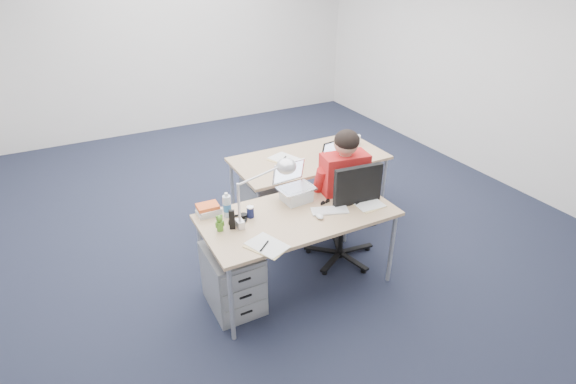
{
  "coord_description": "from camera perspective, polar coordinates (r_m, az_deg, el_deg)",
  "views": [
    {
      "loc": [
        -1.86,
        -3.79,
        2.66
      ],
      "look_at": [
        -0.31,
        -0.84,
        0.85
      ],
      "focal_mm": 28.0,
      "sensor_mm": 36.0,
      "label": 1
    }
  ],
  "objects": [
    {
      "name": "floor",
      "position": [
        4.99,
        -1.36,
        -3.71
      ],
      "size": [
        7.0,
        7.0,
        0.0
      ],
      "primitive_type": "plane",
      "color": "black",
      "rests_on": "ground"
    },
    {
      "name": "room",
      "position": [
        4.33,
        -1.62,
        15.86
      ],
      "size": [
        6.02,
        7.02,
        2.8
      ],
      "color": "silver",
      "rests_on": "ground"
    },
    {
      "name": "desk_near",
      "position": [
        3.74,
        1.25,
        -3.37
      ],
      "size": [
        1.6,
        0.8,
        0.73
      ],
      "color": "tan",
      "rests_on": "ground"
    },
    {
      "name": "desk_far",
      "position": [
        4.76,
        2.7,
        3.93
      ],
      "size": [
        1.6,
        0.8,
        0.73
      ],
      "color": "tan",
      "rests_on": "ground"
    },
    {
      "name": "office_chair",
      "position": [
        4.28,
        7.0,
        -5.11
      ],
      "size": [
        0.74,
        0.74,
        1.07
      ],
      "rotation": [
        0.0,
        0.0,
        -0.11
      ],
      "color": "black",
      "rests_on": "ground"
    },
    {
      "name": "seated_person",
      "position": [
        4.25,
        6.14,
        0.07
      ],
      "size": [
        0.46,
        0.76,
        1.3
      ],
      "rotation": [
        0.0,
        0.0,
        -0.16
      ],
      "color": "red",
      "rests_on": "ground"
    },
    {
      "name": "drawer_pedestal_near",
      "position": [
        3.78,
        -6.99,
        -10.81
      ],
      "size": [
        0.4,
        0.5,
        0.55
      ],
      "primitive_type": "cube",
      "color": "gray",
      "rests_on": "ground"
    },
    {
      "name": "drawer_pedestal_far",
      "position": [
        4.74,
        -2.68,
        -1.74
      ],
      "size": [
        0.4,
        0.5,
        0.55
      ],
      "primitive_type": "cube",
      "color": "gray",
      "rests_on": "ground"
    },
    {
      "name": "silver_laptop",
      "position": [
        3.83,
        1.06,
        1.03
      ],
      "size": [
        0.32,
        0.26,
        0.32
      ],
      "primitive_type": null,
      "rotation": [
        0.0,
        0.0,
        0.07
      ],
      "color": "silver",
      "rests_on": "desk_near"
    },
    {
      "name": "wireless_keyboard",
      "position": [
        3.76,
        5.31,
        -2.35
      ],
      "size": [
        0.33,
        0.22,
        0.02
      ],
      "primitive_type": "cube",
      "rotation": [
        0.0,
        0.0,
        -0.34
      ],
      "color": "white",
      "rests_on": "desk_near"
    },
    {
      "name": "computer_mouse",
      "position": [
        3.66,
        4.03,
        -3.09
      ],
      "size": [
        0.07,
        0.1,
        0.03
      ],
      "primitive_type": "ellipsoid",
      "rotation": [
        0.0,
        0.0,
        -0.14
      ],
      "color": "white",
      "rests_on": "desk_near"
    },
    {
      "name": "headphones",
      "position": [
        3.64,
        -6.39,
        -3.42
      ],
      "size": [
        0.24,
        0.22,
        0.03
      ],
      "primitive_type": null,
      "rotation": [
        0.0,
        0.0,
        0.43
      ],
      "color": "black",
      "rests_on": "desk_near"
    },
    {
      "name": "can_koozie",
      "position": [
        3.66,
        -4.8,
        -2.53
      ],
      "size": [
        0.08,
        0.08,
        0.1
      ],
      "primitive_type": "cylinder",
      "rotation": [
        0.0,
        0.0,
        -0.39
      ],
      "color": "#151B42",
      "rests_on": "desk_near"
    },
    {
      "name": "water_bottle",
      "position": [
        3.66,
        -7.76,
        -1.62
      ],
      "size": [
        0.08,
        0.08,
        0.22
      ],
      "primitive_type": "cylinder",
      "rotation": [
        0.0,
        0.0,
        -0.12
      ],
      "color": "silver",
      "rests_on": "desk_near"
    },
    {
      "name": "bear_figurine",
      "position": [
        3.51,
        -8.67,
        -3.88
      ],
      "size": [
        0.09,
        0.07,
        0.14
      ],
      "primitive_type": null,
      "rotation": [
        0.0,
        0.0,
        0.27
      ],
      "color": "#357C21",
      "rests_on": "desk_near"
    },
    {
      "name": "book_stack",
      "position": [
        3.75,
        -10.06,
        -2.19
      ],
      "size": [
        0.23,
        0.2,
        0.09
      ],
      "primitive_type": "cube",
      "rotation": [
        0.0,
        0.0,
        -0.37
      ],
      "color": "silver",
      "rests_on": "desk_near"
    },
    {
      "name": "cordless_phone",
      "position": [
        3.51,
        -7.12,
        -3.5
      ],
      "size": [
        0.05,
        0.04,
        0.17
      ],
      "primitive_type": "cube",
      "rotation": [
        0.0,
        0.0,
        -0.4
      ],
      "color": "black",
      "rests_on": "desk_near"
    },
    {
      "name": "papers_left",
      "position": [
        3.32,
        -2.73,
        -6.92
      ],
      "size": [
        0.3,
        0.35,
        0.01
      ],
      "primitive_type": "cube",
      "rotation": [
        0.0,
        0.0,
        0.41
      ],
      "color": "#D7BD7C",
      "rests_on": "desk_near"
    },
    {
      "name": "papers_right",
      "position": [
        3.94,
        9.6,
        -1.18
      ],
      "size": [
        0.24,
        0.34,
        0.01
      ],
      "primitive_type": "cube",
      "rotation": [
        0.0,
        0.0,
        -0.0
      ],
      "color": "#D7BD7C",
      "rests_on": "desk_near"
    },
    {
      "name": "sunglasses",
      "position": [
        3.87,
        4.74,
        -1.31
      ],
      "size": [
        0.11,
        0.07,
        0.02
      ],
      "primitive_type": null,
      "rotation": [
        0.0,
        0.0,
        0.22
      ],
      "color": "black",
      "rests_on": "desk_near"
    },
    {
      "name": "desk_lamp",
      "position": [
        3.48,
        -3.9,
        -0.21
      ],
      "size": [
        0.49,
        0.32,
        0.53
      ],
      "primitive_type": null,
      "rotation": [
        0.0,
        0.0,
        0.37
      ],
      "color": "silver",
      "rests_on": "desk_near"
    },
    {
      "name": "dark_laptop",
      "position": [
        4.58,
        6.82,
        5.0
      ],
      "size": [
        0.36,
        0.36,
        0.23
      ],
      "primitive_type": null,
      "rotation": [
        0.0,
        0.0,
        0.14
      ],
      "color": "black",
      "rests_on": "desk_far"
    },
    {
      "name": "far_cup",
      "position": [
        5.1,
        8.76,
        6.57
      ],
      "size": [
        0.08,
        0.08,
        0.11
      ],
      "primitive_type": "cylinder",
      "rotation": [
        0.0,
        0.0,
        -0.01
      ],
      "color": "white",
      "rests_on": "desk_far"
    },
    {
      "name": "far_papers",
      "position": [
        4.66,
        -0.39,
        4.11
      ],
      "size": [
        0.33,
        0.38,
        0.01
      ],
      "primitive_type": "cube",
      "rotation": [
        0.0,
        0.0,
        0.4
      ],
      "color": "white",
      "rests_on": "desk_far"
    }
  ]
}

